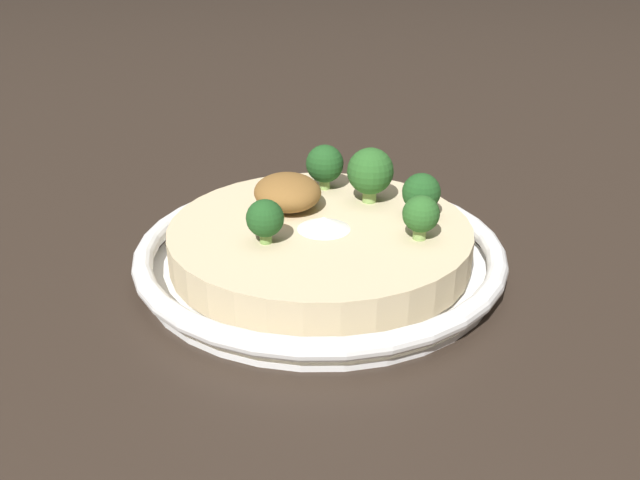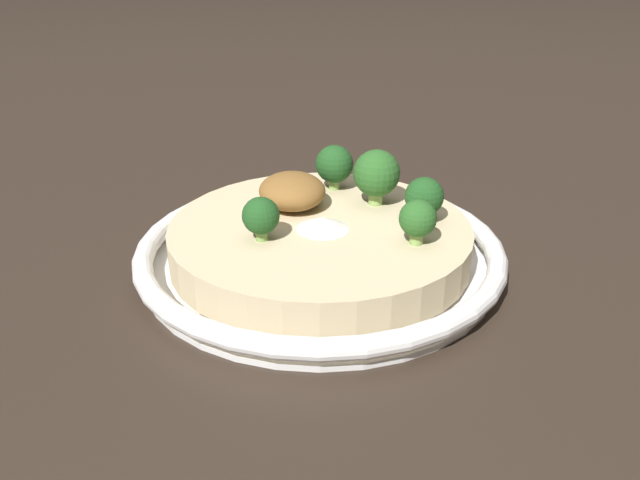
{
  "view_description": "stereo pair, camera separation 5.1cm",
  "coord_description": "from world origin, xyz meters",
  "px_view_note": "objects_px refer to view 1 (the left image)",
  "views": [
    {
      "loc": [
        0.44,
        -0.14,
        0.25
      ],
      "look_at": [
        0.0,
        0.0,
        0.02
      ],
      "focal_mm": 35.0,
      "sensor_mm": 36.0,
      "label": 1
    },
    {
      "loc": [
        0.45,
        -0.09,
        0.25
      ],
      "look_at": [
        0.0,
        0.0,
        0.02
      ],
      "focal_mm": 35.0,
      "sensor_mm": 36.0,
      "label": 2
    }
  ],
  "objects_px": {
    "risotto_bowl": "(320,247)",
    "broccoli_back_right": "(421,194)",
    "broccoli_left": "(325,164)",
    "broccoli_back": "(421,215)",
    "broccoli_front_right": "(265,219)",
    "broccoli_back_left": "(370,172)"
  },
  "relations": [
    {
      "from": "broccoli_back_right",
      "to": "broccoli_left",
      "type": "xyz_separation_m",
      "value": [
        -0.09,
        -0.06,
        0.0
      ]
    },
    {
      "from": "broccoli_back",
      "to": "broccoli_left",
      "type": "relative_size",
      "value": 0.85
    },
    {
      "from": "broccoli_back_right",
      "to": "broccoli_back_left",
      "type": "height_order",
      "value": "broccoli_back_left"
    },
    {
      "from": "broccoli_back_left",
      "to": "broccoli_left",
      "type": "height_order",
      "value": "broccoli_back_left"
    },
    {
      "from": "broccoli_back",
      "to": "broccoli_left",
      "type": "xyz_separation_m",
      "value": [
        -0.12,
        -0.04,
        0.0
      ]
    },
    {
      "from": "risotto_bowl",
      "to": "broccoli_back_right",
      "type": "relative_size",
      "value": 7.97
    },
    {
      "from": "broccoli_back_left",
      "to": "broccoli_left",
      "type": "bearing_deg",
      "value": -146.72
    },
    {
      "from": "broccoli_back_left",
      "to": "broccoli_left",
      "type": "relative_size",
      "value": 1.17
    },
    {
      "from": "risotto_bowl",
      "to": "broccoli_back_left",
      "type": "bearing_deg",
      "value": 119.97
    },
    {
      "from": "risotto_bowl",
      "to": "broccoli_back_right",
      "type": "distance_m",
      "value": 0.09
    },
    {
      "from": "broccoli_back_right",
      "to": "broccoli_left",
      "type": "height_order",
      "value": "broccoli_left"
    },
    {
      "from": "risotto_bowl",
      "to": "broccoli_left",
      "type": "xyz_separation_m",
      "value": [
        -0.07,
        0.03,
        0.04
      ]
    },
    {
      "from": "broccoli_back_left",
      "to": "risotto_bowl",
      "type": "bearing_deg",
      "value": -60.03
    },
    {
      "from": "risotto_bowl",
      "to": "broccoli_back_right",
      "type": "height_order",
      "value": "broccoli_back_right"
    },
    {
      "from": "broccoli_back",
      "to": "risotto_bowl",
      "type": "bearing_deg",
      "value": -127.7
    },
    {
      "from": "broccoli_back",
      "to": "broccoli_left",
      "type": "bearing_deg",
      "value": -163.55
    },
    {
      "from": "broccoli_back",
      "to": "broccoli_back_left",
      "type": "distance_m",
      "value": 0.08
    },
    {
      "from": "broccoli_left",
      "to": "broccoli_front_right",
      "type": "height_order",
      "value": "broccoli_left"
    },
    {
      "from": "broccoli_back_right",
      "to": "broccoli_back",
      "type": "bearing_deg",
      "value": -26.03
    },
    {
      "from": "broccoli_back",
      "to": "broccoli_front_right",
      "type": "xyz_separation_m",
      "value": [
        -0.03,
        -0.11,
        -0.0
      ]
    },
    {
      "from": "broccoli_left",
      "to": "broccoli_back",
      "type": "bearing_deg",
      "value": 16.45
    },
    {
      "from": "broccoli_front_right",
      "to": "broccoli_back",
      "type": "bearing_deg",
      "value": 75.71
    }
  ]
}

